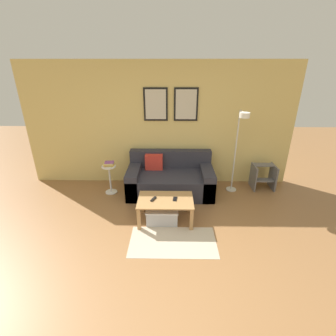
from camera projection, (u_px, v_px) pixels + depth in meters
ground_plane at (148, 289)px, 2.91m from camera, size 16.00×16.00×0.00m
wall_back at (159, 125)px, 5.07m from camera, size 5.60×0.09×2.55m
area_rug at (173, 242)px, 3.67m from camera, size 1.30×0.70×0.01m
couch at (170, 179)px, 5.02m from camera, size 1.71×0.95×0.79m
coffee_table at (165, 203)px, 4.05m from camera, size 0.92×0.58×0.41m
storage_bin at (162, 214)px, 4.10m from camera, size 0.54×0.37×0.26m
floor_lamp at (239, 139)px, 4.55m from camera, size 0.21×0.51×1.69m
side_table at (110, 177)px, 4.94m from camera, size 0.28×0.28×0.59m
book_stack at (109, 164)px, 4.84m from camera, size 0.22×0.18×0.08m
remote_control at (153, 199)px, 4.02m from camera, size 0.10×0.15×0.02m
cell_phone at (175, 199)px, 4.03m from camera, size 0.08×0.15×0.01m
step_stool at (263, 176)px, 5.15m from camera, size 0.45×0.40×0.52m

